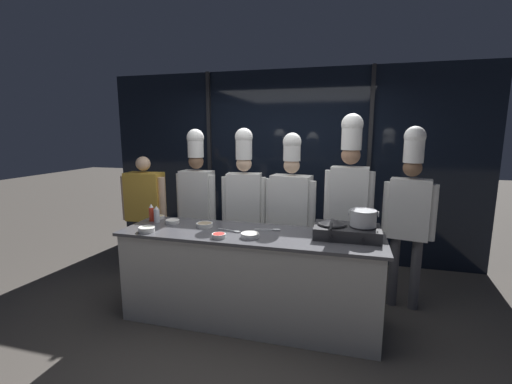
{
  "coord_description": "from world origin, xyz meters",
  "views": [
    {
      "loc": [
        0.88,
        -3.01,
        1.85
      ],
      "look_at": [
        0.0,
        0.25,
        1.25
      ],
      "focal_mm": 24.0,
      "sensor_mm": 36.0,
      "label": 1
    }
  ],
  "objects_px": {
    "prep_bowl_rice": "(173,221)",
    "chef_pastry": "(349,192)",
    "stock_pot": "(363,218)",
    "chef_line": "(291,203)",
    "prep_bowl_mushrooms": "(205,224)",
    "prep_bowl_bell_pepper": "(219,235)",
    "serving_spoon_slotted": "(234,231)",
    "squeeze_bottle_chili": "(151,213)",
    "prep_bowl_garlic": "(250,235)",
    "person_guest": "(145,206)",
    "prep_bowl_ginger": "(159,217)",
    "chef_apprentice": "(409,205)",
    "portable_stove": "(347,231)",
    "prep_bowl_bean_sprouts": "(147,229)",
    "frying_pan": "(332,222)",
    "squeeze_bottle_clear": "(157,214)",
    "chef_sous": "(244,196)",
    "serving_spoon_solid": "(273,230)",
    "chef_head": "(197,194)"
  },
  "relations": [
    {
      "from": "prep_bowl_rice",
      "to": "chef_pastry",
      "type": "xyz_separation_m",
      "value": [
        1.78,
        0.55,
        0.29
      ]
    },
    {
      "from": "chef_pastry",
      "to": "prep_bowl_rice",
      "type": "bearing_deg",
      "value": 20.94
    },
    {
      "from": "stock_pot",
      "to": "chef_line",
      "type": "height_order",
      "value": "chef_line"
    },
    {
      "from": "prep_bowl_mushrooms",
      "to": "prep_bowl_bell_pepper",
      "type": "bearing_deg",
      "value": -48.54
    },
    {
      "from": "serving_spoon_slotted",
      "to": "squeeze_bottle_chili",
      "type": "bearing_deg",
      "value": 171.27
    },
    {
      "from": "stock_pot",
      "to": "prep_bowl_bell_pepper",
      "type": "height_order",
      "value": "stock_pot"
    },
    {
      "from": "prep_bowl_garlic",
      "to": "serving_spoon_slotted",
      "type": "xyz_separation_m",
      "value": [
        -0.2,
        0.14,
        -0.02
      ]
    },
    {
      "from": "prep_bowl_bell_pepper",
      "to": "chef_pastry",
      "type": "xyz_separation_m",
      "value": [
        1.12,
        0.9,
        0.29
      ]
    },
    {
      "from": "prep_bowl_mushrooms",
      "to": "chef_pastry",
      "type": "relative_size",
      "value": 0.08
    },
    {
      "from": "person_guest",
      "to": "chef_line",
      "type": "distance_m",
      "value": 1.83
    },
    {
      "from": "prep_bowl_ginger",
      "to": "chef_apprentice",
      "type": "xyz_separation_m",
      "value": [
        2.61,
        0.42,
        0.19
      ]
    },
    {
      "from": "prep_bowl_rice",
      "to": "chef_line",
      "type": "xyz_separation_m",
      "value": [
        1.15,
        0.62,
        0.13
      ]
    },
    {
      "from": "squeeze_bottle_chili",
      "to": "portable_stove",
      "type": "bearing_deg",
      "value": -1.56
    },
    {
      "from": "prep_bowl_ginger",
      "to": "chef_apprentice",
      "type": "relative_size",
      "value": 0.06
    },
    {
      "from": "chef_line",
      "to": "prep_bowl_bean_sprouts",
      "type": "bearing_deg",
      "value": 46.56
    },
    {
      "from": "frying_pan",
      "to": "prep_bowl_ginger",
      "type": "xyz_separation_m",
      "value": [
        -1.87,
        0.18,
        -0.12
      ]
    },
    {
      "from": "squeeze_bottle_chili",
      "to": "chef_line",
      "type": "bearing_deg",
      "value": 22.93
    },
    {
      "from": "squeeze_bottle_clear",
      "to": "chef_pastry",
      "type": "height_order",
      "value": "chef_pastry"
    },
    {
      "from": "serving_spoon_slotted",
      "to": "chef_line",
      "type": "xyz_separation_m",
      "value": [
        0.43,
        0.75,
        0.14
      ]
    },
    {
      "from": "prep_bowl_garlic",
      "to": "chef_pastry",
      "type": "bearing_deg",
      "value": 43.7
    },
    {
      "from": "portable_stove",
      "to": "prep_bowl_ginger",
      "type": "height_order",
      "value": "portable_stove"
    },
    {
      "from": "prep_bowl_mushrooms",
      "to": "chef_sous",
      "type": "distance_m",
      "value": 0.75
    },
    {
      "from": "prep_bowl_bell_pepper",
      "to": "serving_spoon_slotted",
      "type": "distance_m",
      "value": 0.23
    },
    {
      "from": "serving_spoon_slotted",
      "to": "chef_apprentice",
      "type": "relative_size",
      "value": 0.13
    },
    {
      "from": "portable_stove",
      "to": "prep_bowl_ginger",
      "type": "relative_size",
      "value": 5.34
    },
    {
      "from": "squeeze_bottle_clear",
      "to": "chef_line",
      "type": "relative_size",
      "value": 0.1
    },
    {
      "from": "squeeze_bottle_clear",
      "to": "frying_pan",
      "type": "bearing_deg",
      "value": -1.13
    },
    {
      "from": "portable_stove",
      "to": "chef_apprentice",
      "type": "height_order",
      "value": "chef_apprentice"
    },
    {
      "from": "squeeze_bottle_chili",
      "to": "chef_line",
      "type": "height_order",
      "value": "chef_line"
    },
    {
      "from": "squeeze_bottle_clear",
      "to": "serving_spoon_solid",
      "type": "xyz_separation_m",
      "value": [
        1.26,
        0.02,
        -0.08
      ]
    },
    {
      "from": "prep_bowl_garlic",
      "to": "serving_spoon_solid",
      "type": "relative_size",
      "value": 0.66
    },
    {
      "from": "stock_pot",
      "to": "serving_spoon_solid",
      "type": "distance_m",
      "value": 0.85
    },
    {
      "from": "serving_spoon_solid",
      "to": "frying_pan",
      "type": "bearing_deg",
      "value": -5.26
    },
    {
      "from": "portable_stove",
      "to": "squeeze_bottle_chili",
      "type": "height_order",
      "value": "squeeze_bottle_chili"
    },
    {
      "from": "stock_pot",
      "to": "squeeze_bottle_chili",
      "type": "distance_m",
      "value": 2.17
    },
    {
      "from": "prep_bowl_rice",
      "to": "squeeze_bottle_chili",
      "type": "bearing_deg",
      "value": 175.25
    },
    {
      "from": "portable_stove",
      "to": "serving_spoon_solid",
      "type": "xyz_separation_m",
      "value": [
        -0.7,
        0.05,
        -0.05
      ]
    },
    {
      "from": "squeeze_bottle_chili",
      "to": "prep_bowl_rice",
      "type": "xyz_separation_m",
      "value": [
        0.26,
        -0.02,
        -0.07
      ]
    },
    {
      "from": "prep_bowl_bell_pepper",
      "to": "chef_pastry",
      "type": "height_order",
      "value": "chef_pastry"
    },
    {
      "from": "frying_pan",
      "to": "prep_bowl_ginger",
      "type": "distance_m",
      "value": 1.89
    },
    {
      "from": "squeeze_bottle_chili",
      "to": "serving_spoon_slotted",
      "type": "relative_size",
      "value": 0.74
    },
    {
      "from": "portable_stove",
      "to": "chef_pastry",
      "type": "relative_size",
      "value": 0.29
    },
    {
      "from": "prep_bowl_garlic",
      "to": "chef_sous",
      "type": "relative_size",
      "value": 0.09
    },
    {
      "from": "chef_line",
      "to": "prep_bowl_garlic",
      "type": "bearing_deg",
      "value": 84.03
    },
    {
      "from": "prep_bowl_bell_pepper",
      "to": "chef_line",
      "type": "height_order",
      "value": "chef_line"
    },
    {
      "from": "prep_bowl_bean_sprouts",
      "to": "chef_sous",
      "type": "relative_size",
      "value": 0.08
    },
    {
      "from": "prep_bowl_rice",
      "to": "chef_head",
      "type": "bearing_deg",
      "value": 92.11
    },
    {
      "from": "stock_pot",
      "to": "serving_spoon_slotted",
      "type": "distance_m",
      "value": 1.2
    },
    {
      "from": "frying_pan",
      "to": "chef_line",
      "type": "height_order",
      "value": "chef_line"
    },
    {
      "from": "prep_bowl_rice",
      "to": "chef_sous",
      "type": "relative_size",
      "value": 0.08
    }
  ]
}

